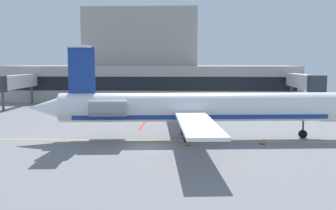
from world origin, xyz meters
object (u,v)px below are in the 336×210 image
at_px(regional_jet, 195,107).
at_px(belt_loader, 112,108).
at_px(fuel_tank, 243,104).
at_px(baggage_tug, 256,110).
at_px(pushback_tractor, 194,110).

height_order(regional_jet, belt_loader, regional_jet).
bearing_deg(fuel_tank, belt_loader, -170.09).
bearing_deg(belt_loader, regional_jet, -57.08).
xyz_separation_m(baggage_tug, belt_loader, (-22.66, 1.52, -0.03)).
bearing_deg(fuel_tank, regional_jet, -109.92).
bearing_deg(fuel_tank, pushback_tractor, -143.25).
bearing_deg(pushback_tractor, belt_loader, 169.36).
bearing_deg(belt_loader, baggage_tug, -3.84).
relative_size(regional_jet, belt_loader, 8.63).
bearing_deg(pushback_tractor, regional_jet, -90.81).
distance_m(regional_jet, fuel_tank, 25.10).
height_order(pushback_tractor, fuel_tank, fuel_tank).
xyz_separation_m(pushback_tractor, fuel_tank, (8.27, 6.18, 0.29)).
height_order(baggage_tug, fuel_tank, fuel_tank).
height_order(belt_loader, fuel_tank, fuel_tank).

